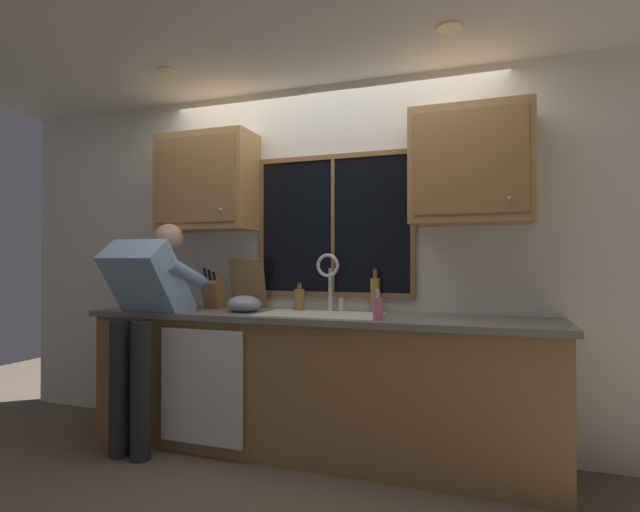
{
  "coord_description": "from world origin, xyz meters",
  "views": [
    {
      "loc": [
        1.13,
        -3.32,
        1.26
      ],
      "look_at": [
        0.06,
        -0.3,
        1.3
      ],
      "focal_mm": 27.32,
      "sensor_mm": 36.0,
      "label": 1
    }
  ],
  "objects_px": {
    "mixing_bowl": "(244,304)",
    "bottle_green_glass": "(375,294)",
    "knife_block": "(214,294)",
    "bottle_tall_clear": "(299,299)",
    "person_standing": "(147,308)",
    "soap_dispenser": "(378,308)",
    "cutting_board": "(248,283)"
  },
  "relations": [
    {
      "from": "knife_block",
      "to": "mixing_bowl",
      "type": "relative_size",
      "value": 1.35
    },
    {
      "from": "knife_block",
      "to": "soap_dispenser",
      "type": "bearing_deg",
      "value": -12.96
    },
    {
      "from": "mixing_bowl",
      "to": "bottle_tall_clear",
      "type": "bearing_deg",
      "value": 32.63
    },
    {
      "from": "mixing_bowl",
      "to": "knife_block",
      "type": "bearing_deg",
      "value": 159.78
    },
    {
      "from": "person_standing",
      "to": "soap_dispenser",
      "type": "xyz_separation_m",
      "value": [
        1.57,
        0.09,
        0.04
      ]
    },
    {
      "from": "person_standing",
      "to": "mixing_bowl",
      "type": "xyz_separation_m",
      "value": [
        0.6,
        0.27,
        0.02
      ]
    },
    {
      "from": "bottle_tall_clear",
      "to": "knife_block",
      "type": "bearing_deg",
      "value": -171.77
    },
    {
      "from": "person_standing",
      "to": "cutting_board",
      "type": "relative_size",
      "value": 4.1
    },
    {
      "from": "mixing_bowl",
      "to": "bottle_green_glass",
      "type": "bearing_deg",
      "value": 16.93
    },
    {
      "from": "person_standing",
      "to": "knife_block",
      "type": "bearing_deg",
      "value": 54.41
    },
    {
      "from": "person_standing",
      "to": "bottle_green_glass",
      "type": "bearing_deg",
      "value": 20.22
    },
    {
      "from": "bottle_tall_clear",
      "to": "mixing_bowl",
      "type": "bearing_deg",
      "value": -147.37
    },
    {
      "from": "soap_dispenser",
      "to": "bottle_tall_clear",
      "type": "bearing_deg",
      "value": 149.06
    },
    {
      "from": "cutting_board",
      "to": "bottle_green_glass",
      "type": "relative_size",
      "value": 1.25
    },
    {
      "from": "person_standing",
      "to": "soap_dispenser",
      "type": "bearing_deg",
      "value": 3.38
    },
    {
      "from": "knife_block",
      "to": "cutting_board",
      "type": "bearing_deg",
      "value": 30.07
    },
    {
      "from": "knife_block",
      "to": "bottle_green_glass",
      "type": "bearing_deg",
      "value": 7.07
    },
    {
      "from": "person_standing",
      "to": "mixing_bowl",
      "type": "distance_m",
      "value": 0.66
    },
    {
      "from": "knife_block",
      "to": "mixing_bowl",
      "type": "bearing_deg",
      "value": -20.22
    },
    {
      "from": "person_standing",
      "to": "bottle_green_glass",
      "type": "relative_size",
      "value": 5.11
    },
    {
      "from": "bottle_green_glass",
      "to": "mixing_bowl",
      "type": "bearing_deg",
      "value": -163.07
    },
    {
      "from": "knife_block",
      "to": "cutting_board",
      "type": "relative_size",
      "value": 0.86
    },
    {
      "from": "knife_block",
      "to": "bottle_tall_clear",
      "type": "height_order",
      "value": "knife_block"
    },
    {
      "from": "bottle_green_glass",
      "to": "bottle_tall_clear",
      "type": "xyz_separation_m",
      "value": [
        -0.54,
        -0.05,
        -0.04
      ]
    },
    {
      "from": "person_standing",
      "to": "bottle_tall_clear",
      "type": "xyz_separation_m",
      "value": [
        0.92,
        0.48,
        0.05
      ]
    },
    {
      "from": "mixing_bowl",
      "to": "soap_dispenser",
      "type": "distance_m",
      "value": 1.0
    },
    {
      "from": "mixing_bowl",
      "to": "bottle_green_glass",
      "type": "height_order",
      "value": "bottle_green_glass"
    },
    {
      "from": "soap_dispenser",
      "to": "bottle_tall_clear",
      "type": "xyz_separation_m",
      "value": [
        -0.65,
        0.39,
        0.01
      ]
    },
    {
      "from": "cutting_board",
      "to": "person_standing",
      "type": "bearing_deg",
      "value": -133.84
    },
    {
      "from": "cutting_board",
      "to": "soap_dispenser",
      "type": "relative_size",
      "value": 2.0
    },
    {
      "from": "soap_dispenser",
      "to": "bottle_tall_clear",
      "type": "relative_size",
      "value": 0.93
    },
    {
      "from": "bottle_tall_clear",
      "to": "cutting_board",
      "type": "bearing_deg",
      "value": 175.76
    }
  ]
}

